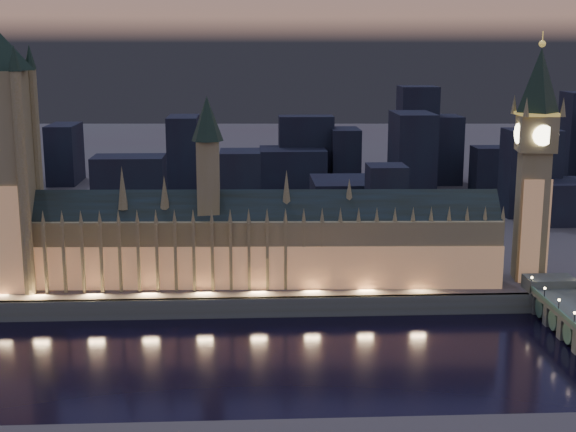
{
  "coord_description": "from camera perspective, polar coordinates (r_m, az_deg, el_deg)",
  "views": [
    {
      "loc": [
        -10.9,
        -262.37,
        106.8
      ],
      "look_at": [
        5.0,
        55.0,
        38.0
      ],
      "focal_mm": 50.0,
      "sensor_mm": 36.0,
      "label": 1
    }
  ],
  "objects": [
    {
      "name": "elizabeth_tower",
      "position": [
        347.86,
        17.21,
        4.85
      ],
      "size": [
        18.0,
        18.0,
        103.39
      ],
      "color": "olive",
      "rests_on": "north_bank"
    },
    {
      "name": "city_backdrop",
      "position": [
        517.48,
        2.29,
        3.78
      ],
      "size": [
        490.97,
        215.63,
        87.65
      ],
      "color": "black",
      "rests_on": "north_bank"
    },
    {
      "name": "north_bank",
      "position": [
        789.17,
        -2.06,
        4.72
      ],
      "size": [
        2000.0,
        960.0,
        8.0
      ],
      "primitive_type": "cube",
      "color": "#534144",
      "rests_on": "ground"
    },
    {
      "name": "palace_of_westminster",
      "position": [
        333.95,
        -2.32,
        -1.73
      ],
      "size": [
        202.0,
        27.96,
        78.0
      ],
      "color": "olive",
      "rests_on": "north_bank"
    },
    {
      "name": "ground_plane",
      "position": [
        283.48,
        -0.46,
        -9.92
      ],
      "size": [
        2000.0,
        2000.0,
        0.0
      ],
      "primitive_type": "plane",
      "color": "black",
      "rests_on": "ground"
    },
    {
      "name": "embankment_wall",
      "position": [
        320.5,
        -0.77,
        -6.49
      ],
      "size": [
        2000.0,
        2.5,
        8.0
      ],
      "primitive_type": "cube",
      "color": "#545843",
      "rests_on": "ground"
    },
    {
      "name": "victoria_tower",
      "position": [
        341.47,
        -19.79,
        4.73
      ],
      "size": [
        31.68,
        31.68,
        118.2
      ],
      "color": "olive",
      "rests_on": "north_bank"
    }
  ]
}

